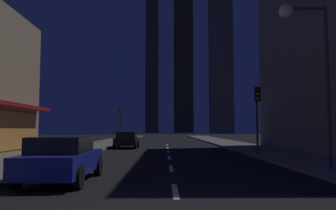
{
  "coord_description": "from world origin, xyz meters",
  "views": [
    {
      "loc": [
        -0.3,
        -6.0,
        1.7
      ],
      "look_at": [
        0.0,
        20.24,
        3.59
      ],
      "focal_mm": 35.54,
      "sensor_mm": 36.0,
      "label": 1
    }
  ],
  "objects_px": {
    "street_lamp_right": "(306,45)",
    "traffic_light_near_right": "(257,105)",
    "car_parked_near": "(62,159)",
    "fire_hydrant_far_left": "(91,145)",
    "car_parked_far": "(127,140)",
    "traffic_light_far_left": "(121,116)"
  },
  "relations": [
    {
      "from": "fire_hydrant_far_left",
      "to": "traffic_light_near_right",
      "type": "bearing_deg",
      "value": -23.76
    },
    {
      "from": "car_parked_far",
      "to": "traffic_light_near_right",
      "type": "xyz_separation_m",
      "value": [
        9.1,
        -8.9,
        2.45
      ]
    },
    {
      "from": "car_parked_far",
      "to": "traffic_light_far_left",
      "type": "height_order",
      "value": "traffic_light_far_left"
    },
    {
      "from": "fire_hydrant_far_left",
      "to": "street_lamp_right",
      "type": "height_order",
      "value": "street_lamp_right"
    },
    {
      "from": "car_parked_far",
      "to": "street_lamp_right",
      "type": "bearing_deg",
      "value": -61.31
    },
    {
      "from": "car_parked_near",
      "to": "traffic_light_far_left",
      "type": "relative_size",
      "value": 1.01
    },
    {
      "from": "fire_hydrant_far_left",
      "to": "street_lamp_right",
      "type": "bearing_deg",
      "value": -48.01
    },
    {
      "from": "car_parked_near",
      "to": "fire_hydrant_far_left",
      "type": "height_order",
      "value": "car_parked_near"
    },
    {
      "from": "fire_hydrant_far_left",
      "to": "traffic_light_far_left",
      "type": "bearing_deg",
      "value": 88.39
    },
    {
      "from": "car_parked_near",
      "to": "car_parked_far",
      "type": "xyz_separation_m",
      "value": [
        0.0,
        18.6,
        0.0
      ]
    },
    {
      "from": "traffic_light_near_right",
      "to": "street_lamp_right",
      "type": "height_order",
      "value": "street_lamp_right"
    },
    {
      "from": "car_parked_near",
      "to": "street_lamp_right",
      "type": "height_order",
      "value": "street_lamp_right"
    },
    {
      "from": "fire_hydrant_far_left",
      "to": "street_lamp_right",
      "type": "relative_size",
      "value": 0.1
    },
    {
      "from": "traffic_light_near_right",
      "to": "traffic_light_far_left",
      "type": "xyz_separation_m",
      "value": [
        -11.0,
        19.22,
        0.0
      ]
    },
    {
      "from": "fire_hydrant_far_left",
      "to": "traffic_light_near_right",
      "type": "xyz_separation_m",
      "value": [
        11.4,
        -5.02,
        2.74
      ]
    },
    {
      "from": "car_parked_near",
      "to": "fire_hydrant_far_left",
      "type": "xyz_separation_m",
      "value": [
        -2.3,
        14.72,
        -0.29
      ]
    },
    {
      "from": "traffic_light_far_left",
      "to": "fire_hydrant_far_left",
      "type": "bearing_deg",
      "value": -91.61
    },
    {
      "from": "traffic_light_near_right",
      "to": "car_parked_far",
      "type": "bearing_deg",
      "value": 135.65
    },
    {
      "from": "car_parked_near",
      "to": "car_parked_far",
      "type": "relative_size",
      "value": 1.0
    },
    {
      "from": "traffic_light_near_right",
      "to": "traffic_light_far_left",
      "type": "bearing_deg",
      "value": 119.79
    },
    {
      "from": "car_parked_near",
      "to": "traffic_light_far_left",
      "type": "xyz_separation_m",
      "value": [
        -1.9,
        28.92,
        2.45
      ]
    },
    {
      "from": "street_lamp_right",
      "to": "traffic_light_near_right",
      "type": "bearing_deg",
      "value": 89.08
    }
  ]
}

